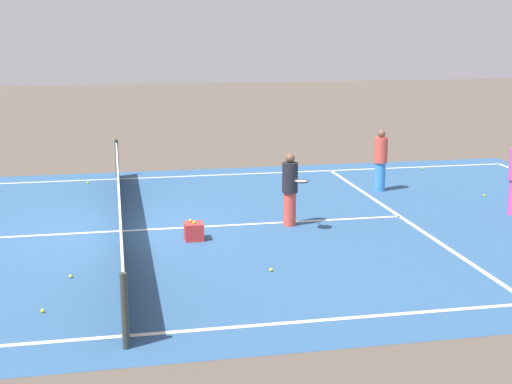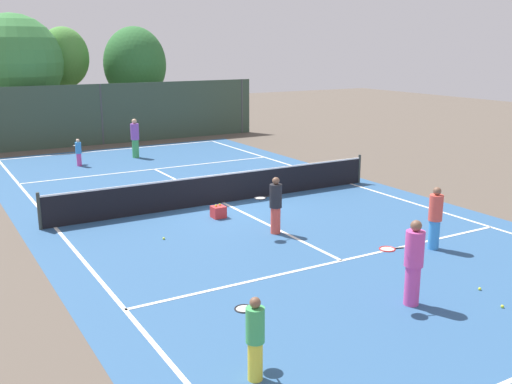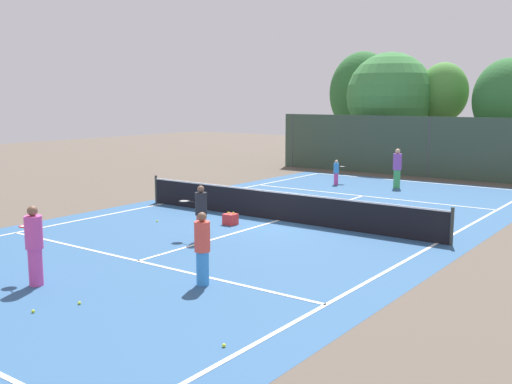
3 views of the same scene
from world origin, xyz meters
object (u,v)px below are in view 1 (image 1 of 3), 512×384
(player_1, at_px, (381,160))
(player_2, at_px, (290,189))
(tennis_ball_0, at_px, (485,195))
(tennis_ball_1, at_px, (43,311))
(tennis_ball_5, at_px, (71,276))
(ball_crate, at_px, (194,231))
(tennis_ball_6, at_px, (271,270))
(tennis_ball_7, at_px, (422,168))
(tennis_ball_2, at_px, (88,183))

(player_1, xyz_separation_m, player_2, (-2.88, 3.18, -0.01))
(tennis_ball_0, height_order, tennis_ball_1, same)
(player_2, height_order, tennis_ball_0, player_2)
(player_2, height_order, tennis_ball_5, player_2)
(ball_crate, xyz_separation_m, tennis_ball_0, (2.39, -7.84, -0.15))
(ball_crate, xyz_separation_m, tennis_ball_1, (-3.45, 2.74, -0.15))
(tennis_ball_1, bearing_deg, tennis_ball_6, -72.83)
(player_2, bearing_deg, tennis_ball_7, -45.61)
(player_1, bearing_deg, tennis_ball_5, 125.04)
(tennis_ball_1, xyz_separation_m, tennis_ball_2, (9.40, -0.42, 0.00))
(tennis_ball_1, bearing_deg, tennis_ball_0, -61.09)
(player_2, bearing_deg, tennis_ball_1, 129.82)
(player_1, relative_size, ball_crate, 3.89)
(tennis_ball_0, height_order, tennis_ball_5, same)
(player_2, distance_m, tennis_ball_7, 7.76)
(ball_crate, distance_m, tennis_ball_0, 8.20)
(player_1, bearing_deg, tennis_ball_2, 72.76)
(ball_crate, distance_m, tennis_ball_6, 2.54)
(tennis_ball_5, height_order, tennis_ball_7, same)
(tennis_ball_5, bearing_deg, tennis_ball_7, -51.73)
(tennis_ball_1, xyz_separation_m, tennis_ball_5, (1.54, -0.34, 0.00))
(tennis_ball_6, bearing_deg, ball_crate, 27.06)
(player_1, relative_size, tennis_ball_1, 25.09)
(ball_crate, bearing_deg, tennis_ball_7, -51.85)
(tennis_ball_1, bearing_deg, tennis_ball_2, -2.53)
(player_1, distance_m, ball_crate, 6.49)
(ball_crate, distance_m, tennis_ball_1, 4.41)
(tennis_ball_2, bearing_deg, tennis_ball_6, -157.05)
(ball_crate, xyz_separation_m, tennis_ball_7, (6.07, -7.73, -0.15))
(tennis_ball_0, distance_m, tennis_ball_5, 11.10)
(tennis_ball_0, relative_size, tennis_ball_7, 1.00)
(ball_crate, bearing_deg, tennis_ball_2, 21.32)
(ball_crate, height_order, tennis_ball_0, ball_crate)
(ball_crate, xyz_separation_m, tennis_ball_6, (-2.25, -1.15, -0.15))
(player_1, relative_size, tennis_ball_2, 25.09)
(player_2, relative_size, ball_crate, 3.81)
(tennis_ball_5, bearing_deg, tennis_ball_1, 167.39)
(player_1, height_order, ball_crate, player_1)
(player_2, height_order, ball_crate, player_2)
(player_2, xyz_separation_m, tennis_ball_7, (5.40, -5.51, -0.81))
(ball_crate, relative_size, tennis_ball_6, 6.45)
(tennis_ball_6, bearing_deg, tennis_ball_1, 107.17)
(player_2, relative_size, tennis_ball_1, 24.62)
(tennis_ball_5, distance_m, tennis_ball_6, 3.56)
(tennis_ball_0, height_order, tennis_ball_6, same)
(tennis_ball_7, bearing_deg, player_1, 137.25)
(ball_crate, distance_m, tennis_ball_7, 9.83)
(tennis_ball_2, relative_size, tennis_ball_6, 1.00)
(player_2, bearing_deg, player_1, -47.91)
(tennis_ball_0, height_order, tennis_ball_7, same)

